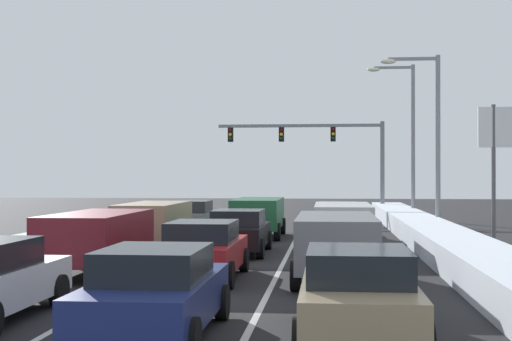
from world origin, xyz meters
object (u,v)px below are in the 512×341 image
(suv_silver_right_lane_third, at_px, (343,223))
(sedan_navy_center_lane_nearest, at_px, (155,292))
(sedan_tan_right_lane_nearest, at_px, (358,294))
(suv_gray_right_lane_second, at_px, (336,241))
(sedan_black_center_lane_third, at_px, (239,231))
(traffic_light_gantry, at_px, (324,144))
(sedan_gray_left_lane_fourth, at_px, (192,217))
(street_lamp_right_mid, at_px, (430,127))
(suv_tan_left_lane_third, at_px, (154,221))
(suv_maroon_left_lane_second, at_px, (98,237))
(sedan_red_center_lane_second, at_px, (203,250))
(suv_green_center_lane_fourth, at_px, (258,214))
(sedan_charcoal_right_lane_fourth, at_px, (338,219))
(street_lamp_right_far, at_px, (407,129))

(suv_silver_right_lane_third, height_order, sedan_navy_center_lane_nearest, suv_silver_right_lane_third)
(sedan_tan_right_lane_nearest, distance_m, sedan_navy_center_lane_nearest, 3.35)
(suv_silver_right_lane_third, relative_size, sedan_navy_center_lane_nearest, 1.09)
(suv_gray_right_lane_second, bearing_deg, sedan_black_center_lane_third, 117.82)
(suv_gray_right_lane_second, bearing_deg, traffic_light_gantry, 90.98)
(sedan_gray_left_lane_fourth, distance_m, street_lamp_right_mid, 11.56)
(sedan_tan_right_lane_nearest, relative_size, suv_tan_left_lane_third, 0.92)
(suv_silver_right_lane_third, xyz_separation_m, suv_maroon_left_lane_second, (-6.81, -6.43, 0.00))
(sedan_red_center_lane_second, height_order, suv_green_center_lane_fourth, suv_green_center_lane_fourth)
(suv_silver_right_lane_third, bearing_deg, sedan_gray_left_lane_fourth, 132.44)
(sedan_charcoal_right_lane_fourth, height_order, street_lamp_right_mid, street_lamp_right_mid)
(sedan_red_center_lane_second, bearing_deg, traffic_light_gantry, 84.29)
(suv_silver_right_lane_third, xyz_separation_m, suv_green_center_lane_fourth, (-3.54, 5.59, 0.00))
(suv_tan_left_lane_third, height_order, street_lamp_right_far, street_lamp_right_far)
(sedan_charcoal_right_lane_fourth, relative_size, suv_green_center_lane_fourth, 0.92)
(sedan_navy_center_lane_nearest, bearing_deg, street_lamp_right_far, 76.24)
(sedan_red_center_lane_second, height_order, street_lamp_right_far, street_lamp_right_far)
(sedan_black_center_lane_third, height_order, street_lamp_right_mid, street_lamp_right_mid)
(suv_gray_right_lane_second, bearing_deg, street_lamp_right_far, 79.59)
(sedan_black_center_lane_third, height_order, suv_tan_left_lane_third, suv_tan_left_lane_third)
(suv_silver_right_lane_third, height_order, traffic_light_gantry, traffic_light_gantry)
(suv_maroon_left_lane_second, bearing_deg, suv_green_center_lane_fourth, 74.78)
(sedan_charcoal_right_lane_fourth, height_order, sedan_black_center_lane_third, same)
(sedan_red_center_lane_second, height_order, traffic_light_gantry, traffic_light_gantry)
(suv_green_center_lane_fourth, xyz_separation_m, suv_tan_left_lane_third, (-3.38, -5.13, 0.00))
(street_lamp_right_far, bearing_deg, suv_green_center_lane_fourth, -126.09)
(suv_green_center_lane_fourth, height_order, street_lamp_right_far, street_lamp_right_far)
(sedan_red_center_lane_second, bearing_deg, suv_gray_right_lane_second, -0.08)
(sedan_black_center_lane_third, bearing_deg, traffic_light_gantry, 83.21)
(sedan_tan_right_lane_nearest, relative_size, sedan_red_center_lane_second, 1.00)
(suv_gray_right_lane_second, xyz_separation_m, sedan_charcoal_right_lane_fourth, (0.21, 13.60, -0.25))
(sedan_tan_right_lane_nearest, xyz_separation_m, suv_tan_left_lane_third, (-6.89, 14.27, 0.25))
(sedan_tan_right_lane_nearest, bearing_deg, street_lamp_right_mid, 79.17)
(sedan_navy_center_lane_nearest, xyz_separation_m, sedan_red_center_lane_second, (-0.37, 6.77, 0.00))
(traffic_light_gantry, bearing_deg, suv_green_center_lane_fourth, -99.34)
(suv_maroon_left_lane_second, bearing_deg, suv_silver_right_lane_third, 43.33)
(suv_gray_right_lane_second, height_order, traffic_light_gantry, traffic_light_gantry)
(sedan_charcoal_right_lane_fourth, height_order, street_lamp_right_far, street_lamp_right_far)
(sedan_navy_center_lane_nearest, distance_m, suv_tan_left_lane_third, 14.86)
(street_lamp_right_far, bearing_deg, suv_tan_left_lane_third, -125.21)
(sedan_black_center_lane_third, distance_m, sedan_gray_left_lane_fourth, 9.05)
(suv_maroon_left_lane_second, relative_size, street_lamp_right_mid, 0.61)
(sedan_navy_center_lane_nearest, distance_m, sedan_gray_left_lane_fourth, 21.68)
(suv_silver_right_lane_third, xyz_separation_m, sedan_navy_center_lane_nearest, (-3.38, -13.97, -0.25))
(sedan_charcoal_right_lane_fourth, xyz_separation_m, sedan_red_center_lane_second, (-3.65, -13.60, 0.00))
(suv_green_center_lane_fourth, bearing_deg, sedan_tan_right_lane_nearest, -79.74)
(traffic_light_gantry, bearing_deg, sedan_gray_left_lane_fourth, -112.12)
(sedan_black_center_lane_third, height_order, street_lamp_right_far, street_lamp_right_far)
(suv_gray_right_lane_second, bearing_deg, sedan_charcoal_right_lane_fourth, 89.10)
(traffic_light_gantry, height_order, street_lamp_right_mid, street_lamp_right_mid)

